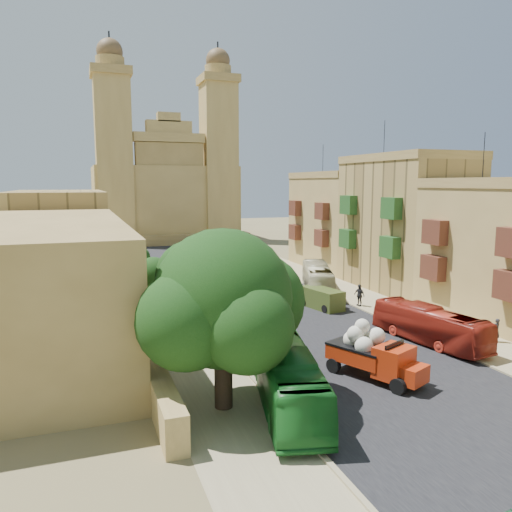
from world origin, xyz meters
TOP-DOWN VIEW (x-y plane):
  - ground at (0.00, 0.00)m, footprint 260.00×260.00m
  - road_surface at (0.00, 30.00)m, footprint 14.00×140.00m
  - sidewalk_east at (9.50, 30.00)m, footprint 5.00×140.00m
  - sidewalk_west at (-9.50, 30.00)m, footprint 5.00×140.00m
  - kerb_east at (7.00, 30.00)m, footprint 0.25×140.00m
  - kerb_west at (-7.00, 30.00)m, footprint 0.25×140.00m
  - townhouse_c at (15.95, 25.00)m, footprint 9.00×14.00m
  - townhouse_d at (15.95, 39.00)m, footprint 9.00×14.00m
  - west_wall at (-12.50, 20.00)m, footprint 1.00×40.00m
  - west_building_low at (-18.00, 18.00)m, footprint 10.00×28.00m
  - west_building_mid at (-18.00, 44.00)m, footprint 10.00×22.00m
  - church at (-0.00, 78.61)m, footprint 28.00×22.50m
  - ficus_tree at (-9.42, 4.01)m, footprint 8.82×8.11m
  - street_tree_a at (-10.00, 12.00)m, footprint 3.58×3.58m
  - street_tree_b at (-10.00, 24.00)m, footprint 3.04×3.04m
  - street_tree_c at (-10.00, 36.00)m, footprint 2.75×2.75m
  - street_tree_d at (-10.00, 48.00)m, footprint 3.30×3.30m
  - red_truck at (-0.53, 4.69)m, footprint 4.12×5.89m
  - olive_pickup at (4.00, 20.00)m, footprint 2.71×4.49m
  - bus_green_north at (-6.50, 3.23)m, footprint 4.90×10.80m
  - bus_red_east at (6.50, 8.82)m, footprint 3.48×9.27m
  - bus_cream_east at (6.50, 25.88)m, footprint 6.00×10.43m
  - car_blue_a at (-3.40, 18.14)m, footprint 2.43×3.65m
  - car_white_a at (-3.76, 34.63)m, footprint 2.36×3.56m
  - car_cream at (4.21, 21.07)m, footprint 3.64×5.45m
  - car_dkblue at (-4.78, 42.90)m, footprint 2.24×4.72m
  - car_white_b at (1.83, 39.64)m, footprint 3.28×4.53m
  - car_blue_b at (-0.50, 54.34)m, footprint 1.36×3.45m
  - pedestrian_a at (11.00, 7.45)m, footprint 0.67×0.49m
  - pedestrian_c at (7.50, 19.56)m, footprint 0.79×1.24m

SIDE VIEW (x-z plane):
  - ground at x=0.00m, z-range 0.00..0.00m
  - road_surface at x=0.00m, z-range 0.00..0.01m
  - sidewalk_east at x=9.50m, z-range 0.00..0.01m
  - sidewalk_west at x=-9.50m, z-range 0.00..0.01m
  - kerb_east at x=7.00m, z-range 0.00..0.12m
  - kerb_west at x=-7.00m, z-range 0.00..0.12m
  - car_white_a at x=-3.76m, z-range 0.00..1.11m
  - car_blue_b at x=-0.50m, z-range 0.00..1.12m
  - car_blue_a at x=-3.40m, z-range 0.00..1.15m
  - car_dkblue at x=-4.78m, z-range 0.00..1.33m
  - car_cream at x=4.21m, z-range 0.00..1.39m
  - car_white_b at x=1.83m, z-range 0.00..1.43m
  - pedestrian_a at x=11.00m, z-range 0.00..1.67m
  - olive_pickup at x=4.00m, z-range -0.02..1.71m
  - west_wall at x=-12.50m, z-range 0.00..1.80m
  - pedestrian_c at x=7.50m, z-range 0.00..1.97m
  - bus_red_east at x=6.50m, z-range 0.00..2.52m
  - bus_cream_east at x=6.50m, z-range 0.00..2.86m
  - red_truck at x=-0.53m, z-range -0.20..3.07m
  - bus_green_north at x=-6.50m, z-range 0.00..2.93m
  - street_tree_c at x=-10.00m, z-range 0.71..4.93m
  - street_tree_b at x=-10.00m, z-range 0.79..5.47m
  - street_tree_d at x=-10.00m, z-range 0.86..5.93m
  - street_tree_a at x=-10.00m, z-range 0.94..6.43m
  - west_building_low at x=-18.00m, z-range 0.00..8.40m
  - west_building_mid at x=-18.00m, z-range 0.00..10.00m
  - ficus_tree at x=-9.42m, z-range 0.80..9.62m
  - townhouse_d at x=15.95m, z-range -1.79..14.11m
  - townhouse_c at x=15.95m, z-range -1.79..15.61m
  - church at x=0.00m, z-range -8.63..27.67m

